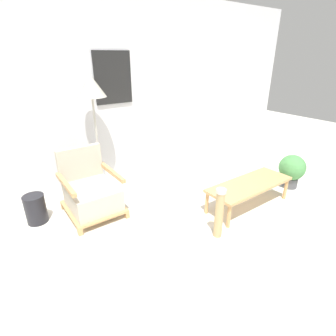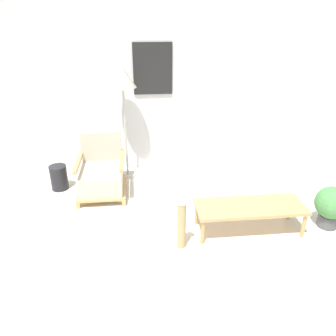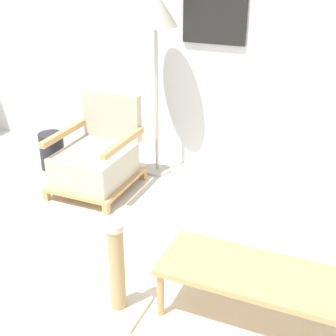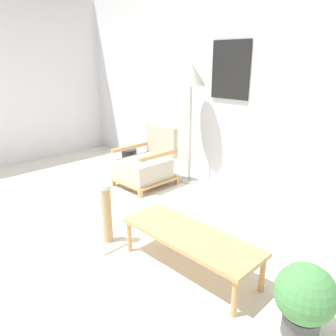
# 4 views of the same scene
# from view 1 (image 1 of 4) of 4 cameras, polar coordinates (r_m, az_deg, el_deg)

# --- Properties ---
(ground_plane) EXTENTS (14.00, 14.00, 0.00)m
(ground_plane) POSITION_cam_1_polar(r_m,az_deg,el_deg) (2.66, 11.97, -21.47)
(ground_plane) COLOR silver
(wall_back) EXTENTS (8.00, 0.09, 2.70)m
(wall_back) POSITION_cam_1_polar(r_m,az_deg,el_deg) (4.02, -14.20, 15.59)
(wall_back) COLOR silver
(wall_back) RESTS_ON ground_plane
(armchair) EXTENTS (0.63, 0.72, 0.80)m
(armchair) POSITION_cam_1_polar(r_m,az_deg,el_deg) (3.40, -16.42, -5.11)
(armchair) COLOR tan
(armchair) RESTS_ON ground_plane
(floor_lamp) EXTENTS (0.37, 0.37, 1.63)m
(floor_lamp) POSITION_cam_1_polar(r_m,az_deg,el_deg) (3.64, -16.28, 15.61)
(floor_lamp) COLOR #B7B2A8
(floor_lamp) RESTS_ON ground_plane
(coffee_table) EXTENTS (1.22, 0.44, 0.33)m
(coffee_table) POSITION_cam_1_polar(r_m,az_deg,el_deg) (3.56, 17.31, -3.68)
(coffee_table) COLOR tan
(coffee_table) RESTS_ON ground_plane
(vase) EXTENTS (0.24, 0.24, 0.35)m
(vase) POSITION_cam_1_polar(r_m,az_deg,el_deg) (3.51, -26.87, -7.94)
(vase) COLOR black
(vase) RESTS_ON ground_plane
(potted_plant) EXTENTS (0.38, 0.38, 0.51)m
(potted_plant) POSITION_cam_1_polar(r_m,az_deg,el_deg) (4.31, 25.35, -0.28)
(potted_plant) COLOR #4C4C51
(potted_plant) RESTS_ON ground_plane
(scratching_post) EXTENTS (0.31, 0.31, 0.60)m
(scratching_post) POSITION_cam_1_polar(r_m,az_deg,el_deg) (2.91, 10.93, -11.39)
(scratching_post) COLOR beige
(scratching_post) RESTS_ON ground_plane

